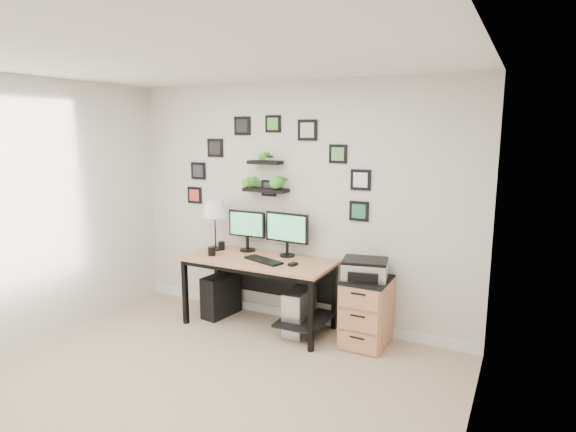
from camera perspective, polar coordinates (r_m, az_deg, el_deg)
The scene contains 14 objects.
room at distance 5.52m, azimuth 0.63°, elevation -11.55°, with size 4.00×4.00×4.00m.
desk at distance 5.16m, azimuth -2.97°, elevation -6.38°, with size 1.60×0.70×0.75m.
monitor_left at distance 5.39m, azimuth -4.88°, elevation -1.39°, with size 0.45×0.18×0.46m.
monitor_right at distance 5.14m, azimuth -0.13°, elevation -1.75°, with size 0.51×0.18×0.48m.
keyboard at distance 5.01m, azimuth -2.92°, elevation -5.27°, with size 0.46×0.15×0.02m, color black.
mouse at distance 4.85m, azimuth 0.57°, elevation -5.75°, with size 0.06×0.09×0.03m, color black.
table_lamp at distance 5.46m, azimuth -8.69°, elevation 0.71°, with size 0.28×0.28×0.57m.
mug at distance 5.30m, azimuth -9.03°, elevation -4.14°, with size 0.08×0.08×0.09m, color black.
pen_cup at distance 5.52m, azimuth -7.88°, elevation -3.50°, with size 0.07×0.07×0.10m, color black.
pc_tower_black at distance 5.61m, azimuth -7.92°, elevation -9.26°, with size 0.21×0.47×0.47m, color black.
pc_tower_grey at distance 5.11m, azimuth 1.34°, elevation -11.20°, with size 0.23×0.48×0.47m.
file_cabinet at distance 4.87m, azimuth 9.25°, elevation -11.14°, with size 0.43×0.53×0.67m.
printer at distance 4.74m, azimuth 9.11°, elevation -6.22°, with size 0.48×0.41×0.19m.
wall_decor at distance 5.23m, azimuth -2.37°, elevation 5.51°, with size 2.28×0.18×1.07m.
Camera 1 is at (2.26, -2.62, 2.10)m, focal length 30.00 mm.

